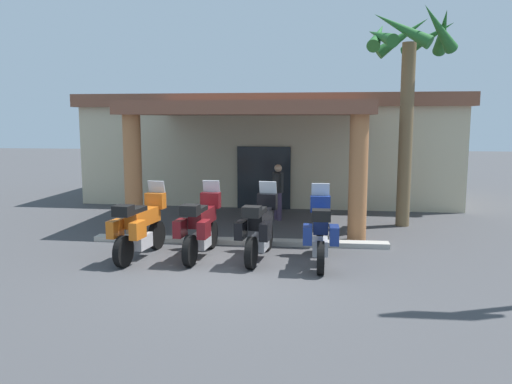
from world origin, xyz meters
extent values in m
plane|color=#424244|center=(0.00, 0.00, 0.00)|extent=(80.00, 80.00, 0.00)
cube|color=beige|center=(0.09, 10.04, 1.71)|extent=(13.29, 5.60, 3.42)
cube|color=#1E2328|center=(0.00, 7.42, 1.05)|extent=(1.80, 0.17, 2.10)
cube|color=brown|center=(-0.09, 5.12, 3.31)|extent=(6.79, 4.97, 0.35)
cylinder|color=#B27042|center=(-3.07, 3.26, 1.57)|extent=(0.46, 0.46, 3.13)
cylinder|color=#B27042|center=(2.75, 3.05, 1.57)|extent=(0.46, 0.46, 3.13)
cube|color=brown|center=(0.09, 10.04, 3.64)|extent=(13.71, 6.01, 0.44)
cylinder|color=black|center=(-1.98, 1.67, 0.33)|extent=(0.24, 0.67, 0.66)
cylinder|color=black|center=(-2.21, 0.13, 0.33)|extent=(0.24, 0.67, 0.66)
cube|color=silver|center=(-2.10, 0.88, 0.37)|extent=(0.40, 0.60, 0.32)
cube|color=orange|center=(-2.07, 1.02, 0.88)|extent=(0.47, 1.18, 0.34)
cube|color=black|center=(-2.13, 0.68, 1.10)|extent=(0.37, 0.64, 0.10)
cube|color=orange|center=(-1.98, 1.65, 1.15)|extent=(0.47, 0.30, 0.36)
cube|color=#B2BCC6|center=(-1.97, 1.73, 1.43)|extent=(0.41, 0.18, 0.36)
cube|color=orange|center=(-2.45, 0.32, 0.76)|extent=(0.24, 0.46, 0.36)
cube|color=orange|center=(-1.93, 0.24, 0.76)|extent=(0.24, 0.46, 0.36)
cube|color=black|center=(-2.20, 0.18, 1.17)|extent=(0.40, 0.37, 0.22)
cylinder|color=black|center=(-0.72, 1.88, 0.33)|extent=(0.20, 0.67, 0.66)
cylinder|color=black|center=(-0.86, 0.34, 0.33)|extent=(0.20, 0.67, 0.66)
cube|color=silver|center=(-0.79, 1.08, 0.37)|extent=(0.37, 0.59, 0.32)
cube|color=maroon|center=(-0.78, 1.23, 0.88)|extent=(0.41, 1.17, 0.34)
cube|color=black|center=(-0.81, 0.88, 1.10)|extent=(0.33, 0.62, 0.10)
cube|color=maroon|center=(-0.72, 1.86, 1.15)|extent=(0.46, 0.28, 0.36)
cube|color=#B2BCC6|center=(-0.71, 1.94, 1.43)|extent=(0.41, 0.15, 0.36)
cube|color=maroon|center=(-1.11, 0.51, 0.76)|extent=(0.22, 0.45, 0.36)
cube|color=maroon|center=(-0.59, 0.46, 0.76)|extent=(0.22, 0.45, 0.36)
cube|color=black|center=(-0.86, 0.39, 1.17)|extent=(0.39, 0.35, 0.22)
cylinder|color=black|center=(0.61, 1.84, 0.33)|extent=(0.22, 0.67, 0.66)
cylinder|color=black|center=(0.42, 0.30, 0.33)|extent=(0.22, 0.67, 0.66)
cube|color=silver|center=(0.51, 1.05, 0.37)|extent=(0.39, 0.60, 0.32)
cube|color=black|center=(0.53, 1.19, 0.88)|extent=(0.44, 1.18, 0.34)
cube|color=black|center=(0.48, 0.85, 1.10)|extent=(0.35, 0.63, 0.10)
cube|color=black|center=(0.60, 1.82, 1.15)|extent=(0.47, 0.29, 0.36)
cube|color=#B2BCC6|center=(0.61, 1.90, 1.43)|extent=(0.41, 0.17, 0.36)
cube|color=black|center=(0.18, 0.48, 0.76)|extent=(0.23, 0.46, 0.36)
cube|color=black|center=(0.69, 0.42, 0.76)|extent=(0.23, 0.46, 0.36)
cube|color=black|center=(0.42, 0.35, 1.17)|extent=(0.40, 0.36, 0.22)
cylinder|color=black|center=(1.81, 1.62, 0.33)|extent=(0.14, 0.66, 0.66)
cylinder|color=black|center=(1.81, 0.07, 0.33)|extent=(0.14, 0.66, 0.66)
cube|color=silver|center=(1.81, 0.82, 0.37)|extent=(0.32, 0.56, 0.32)
cube|color=navy|center=(1.81, 0.97, 0.88)|extent=(0.30, 1.15, 0.34)
cube|color=black|center=(1.81, 0.62, 1.10)|extent=(0.28, 0.60, 0.10)
cube|color=navy|center=(1.81, 1.60, 1.15)|extent=(0.44, 0.24, 0.36)
cube|color=#B2BCC6|center=(1.81, 1.68, 1.43)|extent=(0.40, 0.12, 0.36)
cube|color=navy|center=(1.55, 0.22, 0.76)|extent=(0.18, 0.44, 0.36)
cube|color=navy|center=(2.07, 0.22, 0.76)|extent=(0.18, 0.44, 0.36)
cube|color=black|center=(1.81, 0.12, 1.17)|extent=(0.36, 0.32, 0.22)
cylinder|color=#3F334C|center=(0.66, 5.41, 0.42)|extent=(0.14, 0.14, 0.83)
cylinder|color=#3F334C|center=(0.55, 5.56, 0.42)|extent=(0.14, 0.14, 0.83)
cylinder|color=#262626|center=(0.61, 5.49, 1.13)|extent=(0.32, 0.32, 0.59)
cylinder|color=#262626|center=(0.73, 5.31, 1.16)|extent=(0.09, 0.09, 0.56)
cylinder|color=#262626|center=(0.48, 5.67, 1.16)|extent=(0.09, 0.09, 0.56)
sphere|color=tan|center=(0.61, 5.49, 1.57)|extent=(0.23, 0.23, 0.23)
cylinder|color=brown|center=(4.20, 5.02, 2.54)|extent=(0.38, 0.38, 5.08)
cone|color=#236028|center=(5.04, 4.92, 5.34)|extent=(0.55, 1.68, 1.16)
cone|color=#236028|center=(4.81, 5.61, 5.27)|extent=(1.44, 1.48, 0.96)
cone|color=#236028|center=(4.15, 5.87, 5.38)|extent=(1.61, 0.44, 1.27)
cone|color=#236028|center=(3.38, 5.25, 5.32)|extent=(0.80, 1.71, 1.09)
cone|color=#236028|center=(3.38, 4.79, 5.23)|extent=(0.83, 1.76, 0.83)
cone|color=#236028|center=(3.85, 4.25, 5.34)|extent=(1.65, 1.01, 1.15)
cone|color=#236028|center=(4.82, 4.45, 5.37)|extent=(1.35, 1.43, 1.24)
cube|color=#ADA89E|center=(-0.14, 2.37, 0.06)|extent=(7.21, 0.36, 0.12)
camera|label=1|loc=(1.63, -9.89, 3.04)|focal=36.48mm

